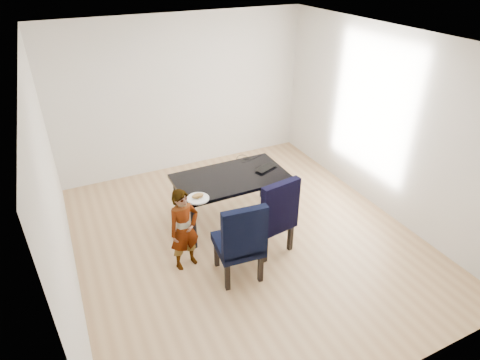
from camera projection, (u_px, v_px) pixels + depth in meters
name	position (u px, v px, depth m)	size (l,w,h in m)	color
floor	(246.00, 238.00, 5.70)	(4.50, 5.00, 0.01)	tan
ceiling	(248.00, 40.00, 4.33)	(4.50, 5.00, 0.01)	white
wall_back	(183.00, 95.00, 6.97)	(4.50, 0.01, 2.70)	silver
wall_front	(392.00, 284.00, 3.06)	(4.50, 0.01, 2.70)	silver
wall_left	(53.00, 194.00, 4.17)	(0.01, 5.00, 2.70)	silver
wall_right	(385.00, 123.00, 5.86)	(0.01, 5.00, 2.70)	silver
dining_table	(231.00, 199.00, 5.90)	(1.60, 0.90, 0.75)	black
chair_left	(238.00, 238.00, 4.81)	(0.53, 0.56, 1.11)	black
chair_right	(268.00, 212.00, 5.26)	(0.54, 0.56, 1.13)	black
child	(184.00, 230.00, 4.95)	(0.41, 0.27, 1.12)	orange
plate	(198.00, 198.00, 5.20)	(0.29, 0.29, 0.02)	white
sandwich	(198.00, 196.00, 5.18)	(0.16, 0.08, 0.07)	#9F7239
laptop	(263.00, 167.00, 5.93)	(0.37, 0.23, 0.03)	black
cable_tangle	(246.00, 160.00, 6.13)	(0.15, 0.15, 0.01)	black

